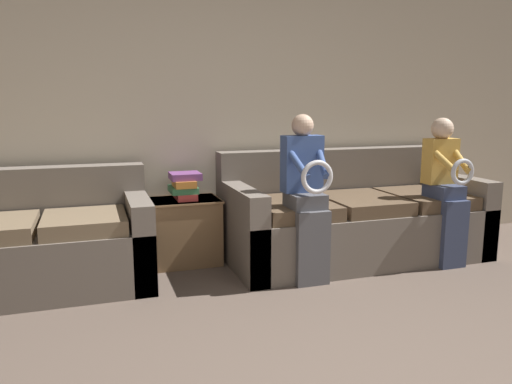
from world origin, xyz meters
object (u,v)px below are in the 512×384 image
object	(u,v)px
couch_side	(43,245)
side_shelf	(185,230)
book_stack	(184,186)
child_left_seated	(306,191)
couch_main	(352,219)
child_right_seated	(446,183)

from	to	relation	value
couch_side	side_shelf	xyz separation A→B (m)	(1.09, 0.24, -0.04)
side_shelf	book_stack	xyz separation A→B (m)	(0.00, 0.00, 0.38)
couch_side	child_left_seated	distance (m)	1.97
couch_main	child_right_seated	distance (m)	0.83
child_left_seated	book_stack	bearing A→B (deg)	138.78
child_left_seated	book_stack	size ratio (longest dim) A/B	4.44
side_shelf	couch_main	bearing A→B (deg)	-10.82
side_shelf	book_stack	size ratio (longest dim) A/B	2.03
child_right_seated	side_shelf	xyz separation A→B (m)	(-2.05, 0.69, -0.40)
side_shelf	child_right_seated	bearing A→B (deg)	-18.56
couch_side	child_right_seated	distance (m)	3.19
couch_side	child_right_seated	bearing A→B (deg)	-8.17
couch_side	side_shelf	distance (m)	1.11
couch_main	side_shelf	bearing A→B (deg)	169.18
child_left_seated	side_shelf	world-z (taller)	child_left_seated
couch_main	side_shelf	distance (m)	1.45
couch_side	side_shelf	bearing A→B (deg)	12.34
book_stack	side_shelf	bearing A→B (deg)	-126.85
couch_main	side_shelf	xyz separation A→B (m)	(-1.42, 0.27, -0.05)
couch_main	book_stack	world-z (taller)	couch_main
child_left_seated	child_right_seated	xyz separation A→B (m)	(1.25, 0.00, -0.01)
couch_main	couch_side	distance (m)	2.51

